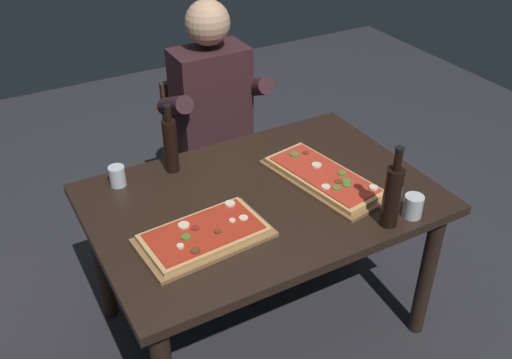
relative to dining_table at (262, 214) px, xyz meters
name	(u,v)px	position (x,y,z in m)	size (l,w,h in m)	color
ground_plane	(261,320)	(0.00, 0.00, -0.64)	(6.40, 6.40, 0.00)	#2D2D33
dining_table	(262,214)	(0.00, 0.00, 0.00)	(1.40, 0.96, 0.74)	black
pizza_rectangular_front	(204,235)	(-0.33, -0.14, 0.12)	(0.50, 0.31, 0.05)	olive
pizza_rectangular_left	(323,177)	(0.28, -0.04, 0.12)	(0.34, 0.60, 0.05)	brown
wine_bottle_dark	(170,144)	(-0.25, 0.36, 0.23)	(0.06, 0.06, 0.32)	black
oil_bottle_amber	(392,195)	(0.33, -0.40, 0.23)	(0.07, 0.07, 0.34)	black
tumbler_near_camera	(413,207)	(0.45, -0.41, 0.14)	(0.08, 0.08, 0.09)	silver
tumbler_far_side	(117,177)	(-0.49, 0.37, 0.13)	(0.07, 0.07, 0.09)	silver
diner_chair	(208,148)	(0.14, 0.86, -0.16)	(0.44, 0.44, 0.87)	#3D2B1E
seated_diner	(215,116)	(0.14, 0.74, 0.10)	(0.53, 0.41, 1.33)	#23232D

